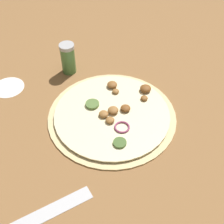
# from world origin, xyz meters

# --- Properties ---
(ground_plane) EXTENTS (3.00, 3.00, 0.00)m
(ground_plane) POSITION_xyz_m (0.00, 0.00, 0.00)
(ground_plane) COLOR olive
(pizza) EXTENTS (0.36, 0.36, 0.03)m
(pizza) POSITION_xyz_m (0.00, 0.00, 0.01)
(pizza) COLOR beige
(pizza) RESTS_ON ground_plane
(spice_jar) EXTENTS (0.05, 0.05, 0.10)m
(spice_jar) POSITION_xyz_m (-0.22, 0.11, 0.05)
(spice_jar) COLOR #4C7F42
(spice_jar) RESTS_ON ground_plane
(flour_patch) EXTENTS (0.10, 0.10, 0.00)m
(flour_patch) POSITION_xyz_m (-0.34, -0.06, 0.00)
(flour_patch) COLOR white
(flour_patch) RESTS_ON ground_plane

